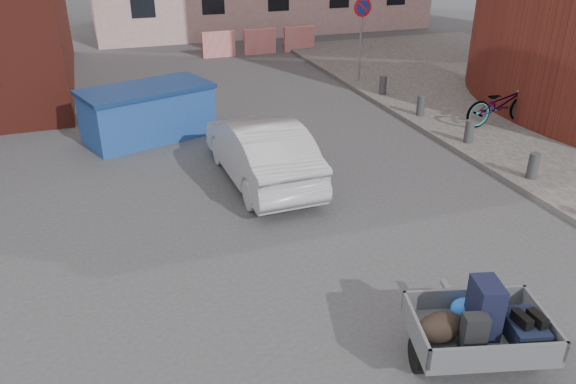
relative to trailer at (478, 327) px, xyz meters
name	(u,v)px	position (x,y,z in m)	size (l,w,h in m)	color
ground	(276,265)	(-1.60, 2.93, -0.61)	(120.00, 120.00, 0.00)	#38383A
no_parking_sign	(362,22)	(4.40, 12.42, 1.41)	(0.60, 0.09, 2.65)	gray
bollards	(469,131)	(4.40, 6.33, -0.21)	(0.22, 9.02, 0.55)	#3A3A3D
barriers	(260,42)	(2.60, 17.93, -0.11)	(4.70, 0.18, 1.00)	red
trailer	(478,327)	(0.00, 0.00, 0.00)	(1.83, 1.95, 1.20)	black
dumpster	(148,112)	(-2.80, 9.52, 0.05)	(3.45, 2.49, 1.30)	#204B9C
silver_car	(261,150)	(-0.87, 6.16, 0.06)	(1.41, 4.05, 1.34)	#A7A9AF
bicycle	(501,104)	(5.93, 7.21, 0.06)	(0.73, 2.10, 1.10)	black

